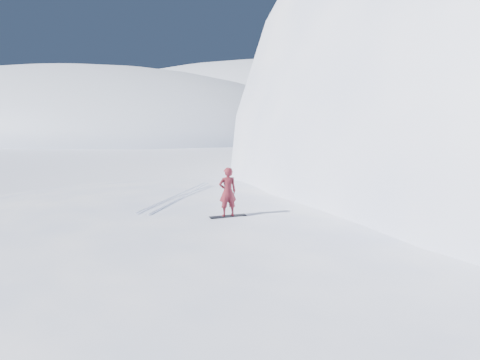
# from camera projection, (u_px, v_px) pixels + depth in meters

# --- Properties ---
(ground) EXTENTS (400.00, 400.00, 0.00)m
(ground) POSITION_uv_depth(u_px,v_px,m) (171.00, 302.00, 13.56)
(ground) COLOR white
(ground) RESTS_ON ground
(near_ridge) EXTENTS (36.00, 28.00, 4.80)m
(near_ridge) POSITION_uv_depth(u_px,v_px,m) (239.00, 274.00, 15.82)
(near_ridge) COLOR white
(near_ridge) RESTS_ON ground
(peak_shoulder) EXTENTS (28.00, 24.00, 18.00)m
(peak_shoulder) POSITION_uv_depth(u_px,v_px,m) (479.00, 201.00, 27.29)
(peak_shoulder) COLOR white
(peak_shoulder) RESTS_ON ground
(far_ridge_a) EXTENTS (120.00, 70.00, 28.00)m
(far_ridge_a) POSITION_uv_depth(u_px,v_px,m) (59.00, 129.00, 95.96)
(far_ridge_a) COLOR white
(far_ridge_a) RESTS_ON ground
(far_ridge_c) EXTENTS (140.00, 90.00, 36.00)m
(far_ridge_c) POSITION_uv_depth(u_px,v_px,m) (265.00, 122.00, 128.24)
(far_ridge_c) COLOR white
(far_ridge_c) RESTS_ON ground
(wind_bumps) EXTENTS (16.00, 14.40, 1.00)m
(wind_bumps) POSITION_uv_depth(u_px,v_px,m) (190.00, 275.00, 15.68)
(wind_bumps) COLOR white
(wind_bumps) RESTS_ON ground
(snowboard) EXTENTS (1.10, 1.04, 0.02)m
(snowboard) POSITION_uv_depth(u_px,v_px,m) (228.00, 216.00, 14.64)
(snowboard) COLOR black
(snowboard) RESTS_ON near_ridge
(snowboarder) EXTENTS (0.72, 0.71, 1.68)m
(snowboarder) POSITION_uv_depth(u_px,v_px,m) (228.00, 192.00, 14.48)
(snowboarder) COLOR maroon
(snowboarder) RESTS_ON snowboard
(board_tracks) EXTENTS (1.16, 5.98, 0.04)m
(board_tracks) POSITION_uv_depth(u_px,v_px,m) (179.00, 195.00, 17.78)
(board_tracks) COLOR silver
(board_tracks) RESTS_ON ground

